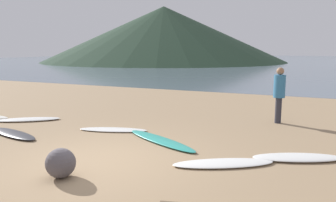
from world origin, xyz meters
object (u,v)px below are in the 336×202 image
object	(u,v)px
surfboard_1	(28,119)
surfboard_5	(223,163)
person_0	(279,91)
surfboard_3	(113,130)
surfboard_4	(160,140)
surfboard_6	(298,157)
beach_rock_far	(61,163)
surfboard_2	(13,134)

from	to	relation	value
surfboard_1	surfboard_5	size ratio (longest dim) A/B	0.97
surfboard_1	person_0	xyz separation A→B (m)	(7.58, 3.06, 1.01)
surfboard_3	surfboard_4	xyz separation A→B (m)	(1.75, -0.48, 0.01)
surfboard_4	surfboard_6	xyz separation A→B (m)	(3.29, -0.00, 0.00)
surfboard_4	beach_rock_far	world-z (taller)	beach_rock_far
surfboard_3	surfboard_5	world-z (taller)	surfboard_5
surfboard_5	person_0	distance (m)	4.65
surfboard_4	surfboard_6	world-z (taller)	surfboard_6
surfboard_3	surfboard_4	world-z (taller)	surfboard_4
person_0	beach_rock_far	bearing A→B (deg)	3.06
person_0	surfboard_6	bearing A→B (deg)	41.98
person_0	surfboard_4	bearing A→B (deg)	-6.14
surfboard_4	beach_rock_far	xyz separation A→B (m)	(-0.66, -2.88, 0.24)
surfboard_4	beach_rock_far	distance (m)	2.97
person_0	surfboard_2	bearing A→B (deg)	-25.30
surfboard_2	person_0	bearing A→B (deg)	48.99
surfboard_1	surfboard_4	xyz separation A→B (m)	(5.08, -0.45, 0.00)
surfboard_5	surfboard_6	distance (m)	1.69
surfboard_5	surfboard_3	bearing A→B (deg)	127.81
surfboard_3	surfboard_4	size ratio (longest dim) A/B	0.76
surfboard_3	surfboard_1	bearing A→B (deg)	162.61
surfboard_2	surfboard_6	xyz separation A→B (m)	(7.27, 1.09, -0.00)
surfboard_3	surfboard_6	xyz separation A→B (m)	(5.04, -0.48, 0.01)
surfboard_4	surfboard_3	bearing A→B (deg)	-168.00
surfboard_1	surfboard_2	distance (m)	1.89
person_0	surfboard_5	bearing A→B (deg)	21.94
surfboard_2	surfboard_3	bearing A→B (deg)	48.74
surfboard_1	person_0	bearing A→B (deg)	-12.66
surfboard_4	surfboard_5	distance (m)	2.16
surfboard_5	surfboard_1	bearing A→B (deg)	137.98
surfboard_2	surfboard_3	distance (m)	2.73
surfboard_2	surfboard_4	size ratio (longest dim) A/B	0.80
surfboard_3	person_0	distance (m)	5.32
surfboard_6	surfboard_1	bearing A→B (deg)	153.46
surfboard_4	beach_rock_far	size ratio (longest dim) A/B	4.73
surfboard_2	surfboard_5	distance (m)	5.90
surfboard_1	surfboard_2	world-z (taller)	surfboard_2
surfboard_2	person_0	xyz separation A→B (m)	(6.49, 4.60, 1.00)
surfboard_2	surfboard_4	distance (m)	4.13
surfboard_1	surfboard_6	xyz separation A→B (m)	(8.37, -0.45, 0.00)
surfboard_4	person_0	xyz separation A→B (m)	(2.50, 3.51, 1.01)
surfboard_5	person_0	xyz separation A→B (m)	(0.59, 4.50, 1.01)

